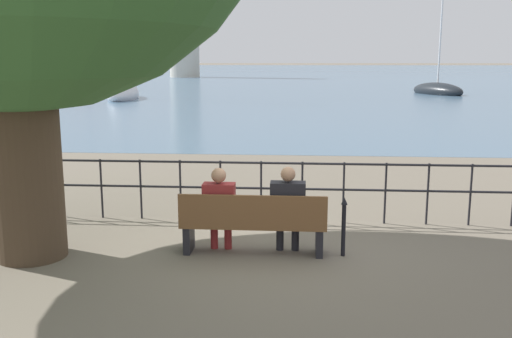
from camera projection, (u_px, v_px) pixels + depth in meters
ground_plane at (253, 253)px, 8.24m from camera, size 1000.00×1000.00×0.00m
harbor_water at (297, 70)px, 163.57m from camera, size 600.00×300.00×0.01m
park_bench at (253, 224)px, 8.09m from camera, size 2.08×0.45×0.90m
seated_person_left at (219, 206)px, 8.16m from camera, size 0.46×0.35×1.24m
seated_person_right at (288, 206)px, 8.08m from camera, size 0.50×0.35×1.27m
promenade_railing at (261, 182)px, 9.74m from camera, size 11.26×0.04×1.05m
closed_umbrella at (344, 223)px, 8.02m from camera, size 0.09×0.09×0.86m
sailboat_0 at (88, 86)px, 53.57m from camera, size 3.27×8.47×9.76m
sailboat_1 at (123, 93)px, 40.67m from camera, size 3.06×7.09×12.94m
sailboat_4 at (437, 90)px, 46.36m from camera, size 4.20×6.25×9.31m
harbor_lighthouse at (184, 19)px, 90.92m from camera, size 4.79×4.79×19.88m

